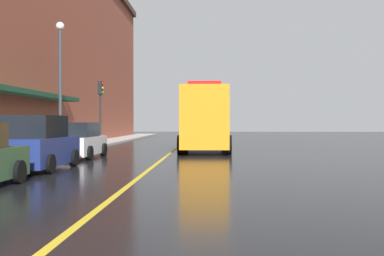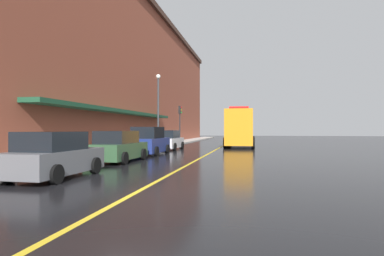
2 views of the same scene
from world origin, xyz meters
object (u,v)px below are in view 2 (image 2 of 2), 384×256
at_px(utility_truck, 240,129).
at_px(parking_meter_1, 77,143).
at_px(parked_car_1, 118,147).
at_px(street_lamp_left, 158,102).
at_px(parked_car_2, 149,142).
at_px(parked_car_3, 168,141).
at_px(parked_car_0, 54,156).
at_px(traffic_light_near, 180,117).
at_px(parking_meter_0, 17,148).

bearing_deg(utility_truck, parking_meter_1, -21.71).
xyz_separation_m(parked_car_1, utility_truck, (5.85, 16.48, 1.03)).
bearing_deg(street_lamp_left, parked_car_2, -77.52).
bearing_deg(parked_car_3, parked_car_1, -178.48).
relative_size(parked_car_1, parked_car_2, 1.02).
relative_size(parked_car_1, street_lamp_left, 0.62).
relative_size(parked_car_0, parked_car_1, 0.97).
bearing_deg(parking_meter_1, parked_car_3, 84.00).
xyz_separation_m(utility_truck, traffic_light_near, (-7.13, 4.17, 1.35)).
height_order(parked_car_0, street_lamp_left, street_lamp_left).
height_order(parked_car_2, parking_meter_1, parked_car_2).
height_order(street_lamp_left, traffic_light_near, street_lamp_left).
bearing_deg(traffic_light_near, parked_car_0, -87.00).
height_order(parked_car_1, utility_truck, utility_truck).
relative_size(parked_car_3, traffic_light_near, 0.97).
height_order(utility_truck, street_lamp_left, street_lamp_left).
bearing_deg(parked_car_0, utility_truck, -13.71).
bearing_deg(traffic_light_near, parked_car_1, -86.46).
bearing_deg(parked_car_2, parked_car_0, -178.82).
xyz_separation_m(parked_car_1, parked_car_3, (-0.02, 10.62, -0.00)).
height_order(parked_car_2, parking_meter_0, parked_car_2).
height_order(parked_car_3, traffic_light_near, traffic_light_near).
bearing_deg(parking_meter_0, traffic_light_near, 89.87).
bearing_deg(parked_car_2, traffic_light_near, 5.66).
xyz_separation_m(utility_truck, parking_meter_1, (-7.19, -18.37, -0.75)).
distance_m(parked_car_3, street_lamp_left, 5.36).
height_order(parking_meter_1, street_lamp_left, street_lamp_left).
xyz_separation_m(parked_car_2, utility_truck, (5.80, 11.36, 0.92)).
xyz_separation_m(street_lamp_left, traffic_light_near, (0.66, 6.58, -1.24)).
height_order(parking_meter_0, traffic_light_near, traffic_light_near).
bearing_deg(parked_car_1, parking_meter_0, 168.69).
bearing_deg(street_lamp_left, parked_car_1, -82.16).
bearing_deg(parked_car_0, parking_meter_1, 20.32).
bearing_deg(parked_car_1, street_lamp_left, 8.97).
bearing_deg(parked_car_0, street_lamp_left, 6.48).
xyz_separation_m(parked_car_1, parking_meter_0, (-1.34, -6.07, 0.28)).
bearing_deg(parked_car_2, parked_car_1, -179.71).
bearing_deg(parking_meter_1, parked_car_2, 78.85).
bearing_deg(street_lamp_left, parking_meter_0, -88.29).
bearing_deg(parking_meter_0, parking_meter_1, 90.00).
xyz_separation_m(parked_car_1, traffic_light_near, (-1.28, 20.65, 2.37)).
relative_size(parked_car_0, utility_truck, 0.46).
height_order(parked_car_2, utility_truck, utility_truck).
distance_m(parked_car_0, parked_car_1, 5.96).
bearing_deg(street_lamp_left, utility_truck, 17.15).
height_order(parked_car_3, parking_meter_0, parked_car_3).
relative_size(parked_car_0, traffic_light_near, 0.98).
relative_size(utility_truck, street_lamp_left, 1.31).
distance_m(parked_car_1, parking_meter_0, 6.22).
distance_m(parking_meter_1, traffic_light_near, 22.64).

